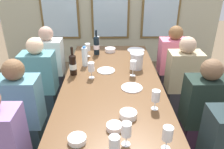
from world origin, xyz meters
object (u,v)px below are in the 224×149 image
tasting_bowl_2 (114,127)px  tasting_bowl_3 (77,139)px  dining_table (112,87)px  wine_glass_2 (114,144)px  seated_person_3 (182,84)px  tasting_bowl_0 (110,50)px  wine_glass_3 (126,130)px  wine_glass_5 (133,65)px  water_bottle (85,57)px  seated_person_7 (202,116)px  wine_glass_4 (91,68)px  wine_glass_6 (88,47)px  white_plate_1 (136,50)px  wine_bottle_0 (73,64)px  tasting_bowl_1 (128,115)px  white_plate_0 (106,70)px  seated_person_6 (23,116)px  white_plate_2 (132,88)px  wine_glass_0 (97,40)px  wine_glass_1 (168,135)px  metal_pitcher (137,61)px  seated_person_0 (50,68)px  wine_glass_7 (156,96)px  seated_person_2 (41,85)px  wine_bottle_1 (96,45)px

tasting_bowl_2 → tasting_bowl_3: bearing=-153.8°
dining_table → wine_glass_2: wine_glass_2 is taller
seated_person_3 → tasting_bowl_0: bearing=147.8°
wine_glass_3 → wine_glass_5: (0.15, 1.03, 0.00)m
water_bottle → seated_person_7: size_ratio=0.22×
water_bottle → wine_glass_3: 1.37m
wine_glass_3 → seated_person_7: seated_person_7 is taller
tasting_bowl_0 → wine_glass_4: (-0.20, -0.79, 0.09)m
wine_glass_6 → white_plate_1: bearing=18.7°
wine_bottle_0 → tasting_bowl_1: wine_bottle_0 is taller
white_plate_0 → seated_person_6: 0.98m
seated_person_3 → seated_person_7: bearing=-90.0°
white_plate_2 → wine_glass_0: (-0.39, 1.18, 0.12)m
wine_glass_1 → seated_person_7: (0.51, 0.63, -0.33)m
white_plate_1 → metal_pitcher: (-0.06, -0.61, 0.09)m
white_plate_1 → wine_glass_6: bearing=-161.3°
wine_glass_2 → wine_glass_5: (0.23, 1.16, 0.00)m
wine_glass_3 → seated_person_0: size_ratio=0.16×
water_bottle → seated_person_3: seated_person_3 is taller
metal_pitcher → wine_glass_0: bearing=124.2°
wine_glass_5 → wine_glass_7: size_ratio=1.00×
wine_glass_1 → seated_person_6: bearing=151.3°
tasting_bowl_0 → seated_person_2: (-0.84, -0.55, -0.24)m
wine_bottle_0 → wine_glass_7: wine_bottle_0 is taller
white_plate_0 → seated_person_0: 0.99m
wine_bottle_0 → wine_bottle_1: 0.65m
wine_glass_3 → wine_glass_7: 0.49m
tasting_bowl_2 → water_bottle: bearing=105.6°
tasting_bowl_3 → seated_person_0: (-0.60, 1.69, -0.23)m
seated_person_6 → seated_person_7: 1.70m
water_bottle → seated_person_0: seated_person_0 is taller
wine_bottle_1 → wine_glass_0: bearing=91.0°
white_plate_2 → tasting_bowl_1: size_ratio=1.52×
wine_bottle_1 → seated_person_2: seated_person_2 is taller
seated_person_0 → tasting_bowl_3: bearing=-70.4°
wine_bottle_1 → wine_glass_4: bearing=-91.7°
white_plate_1 → wine_glass_7: wine_glass_7 is taller
white_plate_1 → wine_glass_6: (-0.65, -0.22, 0.12)m
white_plate_1 → wine_glass_0: (-0.55, 0.10, 0.12)m
tasting_bowl_2 → wine_glass_5: size_ratio=0.69×
wine_glass_1 → seated_person_0: seated_person_0 is taller
tasting_bowl_1 → metal_pitcher: bearing=79.8°
white_plate_0 → tasting_bowl_1: bearing=-78.0°
tasting_bowl_2 → seated_person_0: bearing=118.8°
white_plate_1 → wine_glass_3: size_ratio=1.37×
tasting_bowl_0 → wine_glass_6: size_ratio=0.82×
metal_pitcher → wine_glass_3: 1.24m
white_plate_2 → wine_glass_0: wine_glass_0 is taller
white_plate_0 → wine_bottle_1: bearing=104.0°
metal_pitcher → white_plate_0: bearing=-169.6°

